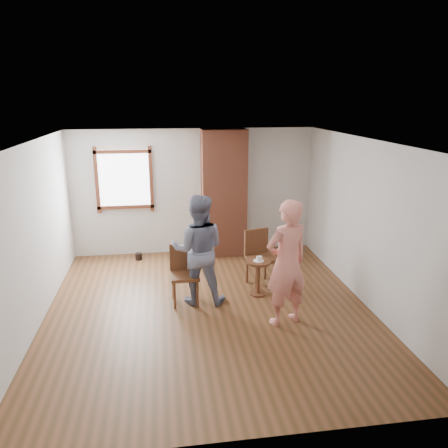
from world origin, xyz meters
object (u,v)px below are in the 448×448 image
(dining_chair_left, at_px, (184,271))
(side_table, at_px, (258,272))
(man, at_px, (198,250))
(person_pink, at_px, (287,263))
(stoneware_crock, at_px, (208,244))
(dining_chair_right, at_px, (259,254))

(dining_chair_left, distance_m, side_table, 1.24)
(dining_chair_left, height_order, man, man)
(man, distance_m, person_pink, 1.47)
(stoneware_crock, bearing_deg, man, -100.00)
(stoneware_crock, height_order, man, man)
(man, bearing_deg, dining_chair_right, -143.52)
(stoneware_crock, distance_m, person_pink, 3.15)
(dining_chair_right, relative_size, man, 0.55)
(dining_chair_left, relative_size, man, 0.53)
(dining_chair_right, xyz_separation_m, person_pink, (0.06, -1.44, 0.39))
(person_pink, bearing_deg, dining_chair_left, -52.55)
(person_pink, bearing_deg, man, -55.96)
(side_table, relative_size, person_pink, 0.32)
(stoneware_crock, xyz_separation_m, dining_chair_left, (-0.60, -2.05, 0.28))
(dining_chair_left, distance_m, man, 0.43)
(person_pink, bearing_deg, stoneware_crock, -94.21)
(dining_chair_right, distance_m, person_pink, 1.50)
(dining_chair_left, xyz_separation_m, dining_chair_right, (1.35, 0.53, 0.02))
(stoneware_crock, bearing_deg, side_table, -72.15)
(man, bearing_deg, stoneware_crock, -90.56)
(stoneware_crock, relative_size, person_pink, 0.27)
(dining_chair_left, distance_m, dining_chair_right, 1.45)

